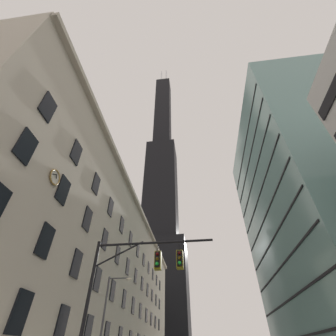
{
  "coord_description": "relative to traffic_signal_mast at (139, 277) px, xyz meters",
  "views": [
    {
      "loc": [
        -0.6,
        -11.21,
        1.88
      ],
      "look_at": [
        -3.69,
        12.96,
        22.18
      ],
      "focal_mm": 24.68,
      "sensor_mm": 36.0,
      "label": 1
    }
  ],
  "objects": [
    {
      "name": "station_building",
      "position": [
        -14.0,
        25.76,
        6.66
      ],
      "size": [
        14.85,
        68.94,
        24.49
      ],
      "color": "beige",
      "rests_on": "ground"
    },
    {
      "name": "dark_skyscraper",
      "position": [
        -13.57,
        90.11,
        55.36
      ],
      "size": [
        24.05,
        24.05,
        204.82
      ],
      "color": "black",
      "rests_on": "ground"
    },
    {
      "name": "glass_office_midrise",
      "position": [
        24.95,
        22.62,
        15.52
      ],
      "size": [
        19.83,
        31.22,
        42.15
      ],
      "color": "gray",
      "rests_on": "ground"
    },
    {
      "name": "traffic_signal_mast",
      "position": [
        0.0,
        0.0,
        0.0
      ],
      "size": [
        7.42,
        0.63,
        7.62
      ],
      "color": "black",
      "rests_on": "sidewalk_left"
    },
    {
      "name": "street_lamppost",
      "position": [
        -4.51,
        8.2,
        -0.85
      ],
      "size": [
        2.25,
        0.32,
        7.68
      ],
      "color": "#47474C",
      "rests_on": "sidewalk_left"
    }
  ]
}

